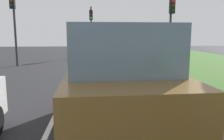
{
  "coord_description": "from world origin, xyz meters",
  "views": [
    {
      "loc": [
        0.31,
        4.1,
        2.12
      ],
      "look_at": [
        0.8,
        9.91,
        1.2
      ],
      "focal_mm": 36.58,
      "sensor_mm": 36.0,
      "label": 1
    }
  ],
  "objects_px": {
    "car_suv_ahead": "(116,81)",
    "traffic_light_near_right": "(171,19)",
    "traffic_light_far_median": "(91,23)",
    "traffic_light_overhead_left": "(14,16)"
  },
  "relations": [
    {
      "from": "car_suv_ahead",
      "to": "traffic_light_near_right",
      "type": "distance_m",
      "value": 10.78
    },
    {
      "from": "car_suv_ahead",
      "to": "traffic_light_overhead_left",
      "type": "distance_m",
      "value": 12.45
    },
    {
      "from": "traffic_light_near_right",
      "to": "traffic_light_overhead_left",
      "type": "relative_size",
      "value": 0.93
    },
    {
      "from": "traffic_light_overhead_left",
      "to": "traffic_light_far_median",
      "type": "distance_m",
      "value": 8.05
    },
    {
      "from": "traffic_light_overhead_left",
      "to": "traffic_light_near_right",
      "type": "bearing_deg",
      "value": -7.5
    },
    {
      "from": "car_suv_ahead",
      "to": "traffic_light_overhead_left",
      "type": "xyz_separation_m",
      "value": [
        -5.52,
        10.96,
        2.1
      ]
    },
    {
      "from": "traffic_light_near_right",
      "to": "traffic_light_far_median",
      "type": "bearing_deg",
      "value": 123.23
    },
    {
      "from": "traffic_light_near_right",
      "to": "traffic_light_far_median",
      "type": "height_order",
      "value": "traffic_light_far_median"
    },
    {
      "from": "car_suv_ahead",
      "to": "traffic_light_near_right",
      "type": "bearing_deg",
      "value": 63.69
    },
    {
      "from": "traffic_light_far_median",
      "to": "car_suv_ahead",
      "type": "bearing_deg",
      "value": -88.04
    }
  ]
}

